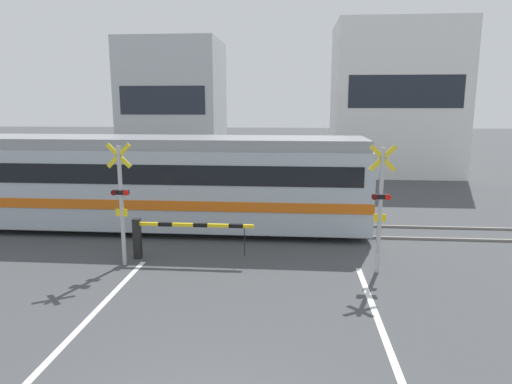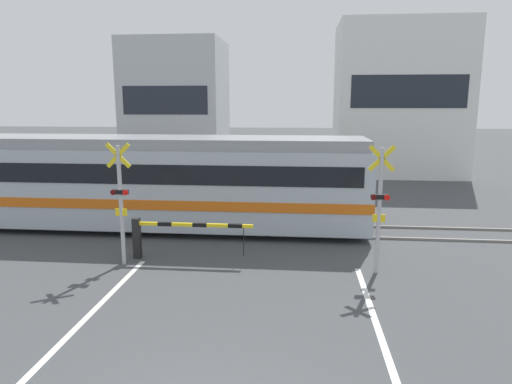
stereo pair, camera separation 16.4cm
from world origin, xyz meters
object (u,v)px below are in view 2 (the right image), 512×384
Objects in this scene: crossing_signal_left at (121,198)px; commuter_train at (116,179)px; crossing_barrier_far at (325,195)px; pedestrian at (268,176)px; crossing_signal_right at (379,204)px; crossing_barrier_near at (164,232)px.

commuter_train is at bearing 114.04° from crossing_signal_left.
commuter_train is 5.26× the size of crossing_signal_left.
crossing_barrier_far is 2.14× the size of pedestrian.
crossing_signal_left reaches higher than crossing_barrier_far.
crossing_barrier_far is at bearing 47.51° from crossing_signal_left.
commuter_train reaches higher than crossing_barrier_far.
crossing_barrier_far is (7.55, 2.58, -0.95)m from commuter_train.
commuter_train reaches higher than pedestrian.
crossing_signal_left reaches higher than pedestrian.
crossing_barrier_far is 8.73m from crossing_signal_left.
pedestrian is (4.95, 6.50, -0.81)m from commuter_train.
crossing_barrier_far is at bearing -56.37° from pedestrian.
crossing_signal_left is (1.70, -3.80, 0.12)m from commuter_train.
crossing_signal_left reaches higher than commuter_train.
crossing_barrier_far is 1.03× the size of crossing_signal_right.
pedestrian is at bearing 123.63° from crossing_barrier_far.
crossing_signal_left is 10.84m from pedestrian.
crossing_barrier_near is 2.14× the size of pedestrian.
crossing_signal_left is 2.08× the size of pedestrian.
pedestrian is (-3.61, 10.30, -0.93)m from crossing_signal_right.
crossing_signal_right reaches higher than crossing_barrier_far.
crossing_barrier_near is 1.56m from crossing_signal_left.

